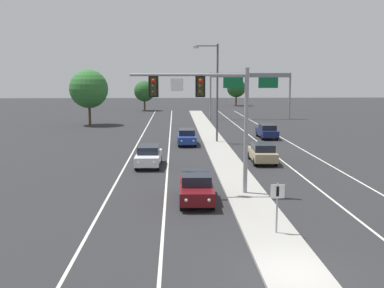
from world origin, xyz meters
TOP-DOWN VIEW (x-y plane):
  - ground_plane at (0.00, 0.00)m, footprint 260.00×260.00m
  - median_island at (0.00, 18.00)m, footprint 2.40×110.00m
  - lane_stripe_oncoming_center at (-4.70, 25.00)m, footprint 0.14×100.00m
  - lane_stripe_receding_center at (4.70, 25.00)m, footprint 0.14×100.00m
  - edge_stripe_left at (-8.00, 25.00)m, footprint 0.14×100.00m
  - edge_stripe_right at (8.00, 25.00)m, footprint 0.14×100.00m
  - overhead_signal_mast at (-2.17, 10.53)m, footprint 6.68×0.44m
  - median_sign_post at (0.24, 3.86)m, footprint 0.60×0.10m
  - street_lamp_median at (0.05, 31.01)m, footprint 2.58×0.28m
  - car_oncoming_darkred at (-2.98, 9.31)m, footprint 1.89×4.50m
  - car_oncoming_white at (-6.16, 19.15)m, footprint 1.92×4.51m
  - car_oncoming_blue at (-2.93, 29.81)m, footprint 1.85×4.48m
  - car_receding_tan at (2.89, 20.19)m, footprint 1.92×4.51m
  - car_receding_navy at (6.22, 34.15)m, footprint 1.84×4.48m
  - highway_sign_gantry at (8.20, 56.84)m, footprint 13.28×0.42m
  - tree_far_right_c at (10.60, 90.17)m, footprint 4.48×4.48m
  - tree_far_left_b at (-16.26, 48.67)m, footprint 5.44×5.44m
  - tree_far_left_a at (-10.24, 75.49)m, footprint 4.19×4.19m

SIDE VIEW (x-z plane):
  - ground_plane at x=0.00m, z-range 0.00..0.00m
  - lane_stripe_oncoming_center at x=-4.70m, z-range 0.00..0.01m
  - lane_stripe_receding_center at x=4.70m, z-range 0.00..0.01m
  - edge_stripe_left at x=-8.00m, z-range 0.00..0.01m
  - edge_stripe_right at x=8.00m, z-range 0.00..0.01m
  - median_island at x=0.00m, z-range 0.00..0.15m
  - car_oncoming_darkred at x=-2.98m, z-range 0.03..1.61m
  - car_oncoming_white at x=-6.16m, z-range 0.03..1.61m
  - car_oncoming_blue at x=-2.93m, z-range 0.03..1.61m
  - car_receding_tan at x=2.89m, z-range 0.03..1.61m
  - car_receding_navy at x=6.22m, z-range 0.03..1.61m
  - median_sign_post at x=0.24m, z-range 0.49..2.69m
  - tree_far_left_a at x=-10.24m, z-range 0.92..6.98m
  - tree_far_right_c at x=10.60m, z-range 0.99..7.46m
  - tree_far_left_b at x=-16.26m, z-range 1.21..9.08m
  - overhead_signal_mast at x=-2.17m, z-range 1.71..8.91m
  - street_lamp_median at x=0.05m, z-range 0.79..10.79m
  - highway_sign_gantry at x=8.20m, z-range 2.41..9.91m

